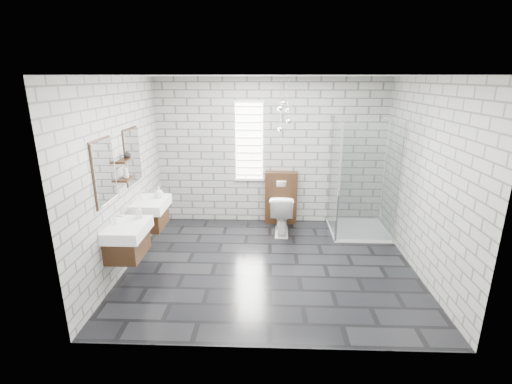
# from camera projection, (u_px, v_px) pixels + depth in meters

# --- Properties ---
(floor) EXTENTS (4.20, 3.60, 0.02)m
(floor) POSITION_uv_depth(u_px,v_px,m) (270.00, 265.00, 5.56)
(floor) COLOR black
(floor) RESTS_ON ground
(ceiling) EXTENTS (4.20, 3.60, 0.02)m
(ceiling) POSITION_uv_depth(u_px,v_px,m) (272.00, 75.00, 4.75)
(ceiling) COLOR white
(ceiling) RESTS_ON wall_back
(wall_back) EXTENTS (4.20, 0.02, 2.70)m
(wall_back) POSITION_uv_depth(u_px,v_px,m) (271.00, 152.00, 6.88)
(wall_back) COLOR #A0A09B
(wall_back) RESTS_ON floor
(wall_front) EXTENTS (4.20, 0.02, 2.70)m
(wall_front) POSITION_uv_depth(u_px,v_px,m) (271.00, 228.00, 3.43)
(wall_front) COLOR #A0A09B
(wall_front) RESTS_ON floor
(wall_left) EXTENTS (0.02, 3.60, 2.70)m
(wall_left) POSITION_uv_depth(u_px,v_px,m) (121.00, 176.00, 5.23)
(wall_left) COLOR #A0A09B
(wall_left) RESTS_ON floor
(wall_right) EXTENTS (0.02, 3.60, 2.70)m
(wall_right) POSITION_uv_depth(u_px,v_px,m) (425.00, 179.00, 5.08)
(wall_right) COLOR #A0A09B
(wall_right) RESTS_ON floor
(vanity_left) EXTENTS (0.47, 0.70, 1.57)m
(vanity_left) POSITION_uv_depth(u_px,v_px,m) (125.00, 231.00, 4.85)
(vanity_left) COLOR #3A2211
(vanity_left) RESTS_ON wall_left
(vanity_right) EXTENTS (0.47, 0.70, 1.57)m
(vanity_right) POSITION_uv_depth(u_px,v_px,m) (149.00, 206.00, 5.81)
(vanity_right) COLOR #3A2211
(vanity_right) RESTS_ON wall_left
(shelf_lower) EXTENTS (0.14, 0.30, 0.03)m
(shelf_lower) POSITION_uv_depth(u_px,v_px,m) (126.00, 179.00, 5.19)
(shelf_lower) COLOR #3A2211
(shelf_lower) RESTS_ON wall_left
(shelf_upper) EXTENTS (0.14, 0.30, 0.03)m
(shelf_upper) POSITION_uv_depth(u_px,v_px,m) (124.00, 161.00, 5.11)
(shelf_upper) COLOR #3A2211
(shelf_upper) RESTS_ON wall_left
(window) EXTENTS (0.56, 0.05, 1.48)m
(window) POSITION_uv_depth(u_px,v_px,m) (249.00, 142.00, 6.81)
(window) COLOR white
(window) RESTS_ON wall_back
(cistern_panel) EXTENTS (0.60, 0.20, 1.00)m
(cistern_panel) POSITION_uv_depth(u_px,v_px,m) (281.00, 197.00, 7.02)
(cistern_panel) COLOR #3A2211
(cistern_panel) RESTS_ON floor
(flush_plate) EXTENTS (0.18, 0.01, 0.12)m
(flush_plate) POSITION_uv_depth(u_px,v_px,m) (281.00, 184.00, 6.83)
(flush_plate) COLOR silver
(flush_plate) RESTS_ON cistern_panel
(shower_enclosure) EXTENTS (1.00, 1.00, 2.03)m
(shower_enclosure) POSITION_uv_depth(u_px,v_px,m) (356.00, 207.00, 6.48)
(shower_enclosure) COLOR white
(shower_enclosure) RESTS_ON floor
(pendant_cluster) EXTENTS (0.24, 0.26, 0.91)m
(pendant_cluster) POSITION_uv_depth(u_px,v_px,m) (284.00, 114.00, 6.23)
(pendant_cluster) COLOR silver
(pendant_cluster) RESTS_ON ceiling
(toilet) EXTENTS (0.43, 0.73, 0.73)m
(toilet) POSITION_uv_depth(u_px,v_px,m) (282.00, 213.00, 6.59)
(toilet) COLOR white
(toilet) RESTS_ON floor
(soap_bottle_a) EXTENTS (0.11, 0.11, 0.18)m
(soap_bottle_a) POSITION_uv_depth(u_px,v_px,m) (139.00, 212.00, 5.00)
(soap_bottle_a) COLOR #B2B2B2
(soap_bottle_a) RESTS_ON vanity_left
(soap_bottle_b) EXTENTS (0.18, 0.18, 0.18)m
(soap_bottle_b) POSITION_uv_depth(u_px,v_px,m) (159.00, 192.00, 5.87)
(soap_bottle_b) COLOR #B2B2B2
(soap_bottle_b) RESTS_ON vanity_right
(soap_bottle_c) EXTENTS (0.10, 0.10, 0.19)m
(soap_bottle_c) POSITION_uv_depth(u_px,v_px,m) (126.00, 171.00, 5.14)
(soap_bottle_c) COLOR #B2B2B2
(soap_bottle_c) RESTS_ON shelf_lower
(vase) EXTENTS (0.13, 0.13, 0.11)m
(vase) POSITION_uv_depth(u_px,v_px,m) (127.00, 154.00, 5.19)
(vase) COLOR #B2B2B2
(vase) RESTS_ON shelf_upper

